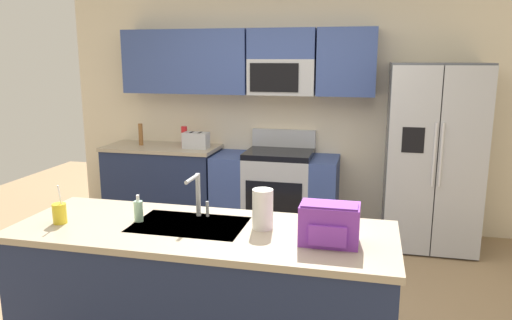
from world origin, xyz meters
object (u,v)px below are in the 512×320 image
at_px(refrigerator, 432,157).
at_px(paper_towel_roll, 263,209).
at_px(range_oven, 276,191).
at_px(drink_cup_yellow, 60,213).
at_px(bottle_red, 184,136).
at_px(pepper_mill, 141,134).
at_px(soap_dispenser, 138,211).
at_px(sink_faucet, 197,192).
at_px(backpack, 329,223).
at_px(toaster, 196,140).

distance_m(refrigerator, paper_towel_roll, 2.64).
bearing_deg(range_oven, drink_cup_yellow, -107.74).
bearing_deg(bottle_red, pepper_mill, -173.57).
height_order(range_oven, bottle_red, bottle_red).
relative_size(soap_dispenser, paper_towel_roll, 0.71).
height_order(range_oven, sink_faucet, sink_faucet).
bearing_deg(backpack, toaster, 124.04).
height_order(toaster, pepper_mill, pepper_mill).
relative_size(refrigerator, soap_dispenser, 10.88).
bearing_deg(range_oven, paper_towel_roll, -80.73).
relative_size(refrigerator, sink_faucet, 6.56).
height_order(toaster, backpack, backpack).
bearing_deg(paper_towel_roll, backpack, -20.52).
bearing_deg(toaster, backpack, -55.96).
bearing_deg(range_oven, sink_faucet, -91.29).
distance_m(range_oven, pepper_mill, 1.70).
distance_m(bottle_red, drink_cup_yellow, 2.69).
bearing_deg(toaster, soap_dispenser, -77.93).
bearing_deg(drink_cup_yellow, soap_dispenser, 17.63).
relative_size(toaster, drink_cup_yellow, 1.15).
bearing_deg(sink_faucet, drink_cup_yellow, -158.74).
xyz_separation_m(toaster, backpack, (1.70, -2.52, 0.03)).
bearing_deg(drink_cup_yellow, refrigerator, 46.16).
bearing_deg(soap_dispenser, paper_towel_roll, 4.06).
distance_m(pepper_mill, backpack, 3.51).
distance_m(refrigerator, pepper_mill, 3.21).
height_order(range_oven, soap_dispenser, range_oven).
bearing_deg(soap_dispenser, refrigerator, 50.34).
distance_m(sink_faucet, drink_cup_yellow, 0.85).
bearing_deg(range_oven, toaster, -176.66).
relative_size(toaster, bottle_red, 1.23).
bearing_deg(toaster, drink_cup_yellow, -88.59).
relative_size(bottle_red, drink_cup_yellow, 0.93).
xyz_separation_m(refrigerator, backpack, (-0.81, -2.50, 0.09)).
xyz_separation_m(toaster, pepper_mill, (-0.70, 0.05, 0.03)).
xyz_separation_m(range_oven, refrigerator, (1.61, -0.07, 0.48)).
distance_m(range_oven, paper_towel_roll, 2.52).
relative_size(soap_dispenser, backpack, 0.53).
relative_size(refrigerator, paper_towel_roll, 7.71).
xyz_separation_m(drink_cup_yellow, backpack, (1.64, 0.05, 0.05)).
distance_m(refrigerator, sink_faucet, 2.79).
height_order(soap_dispenser, paper_towel_roll, paper_towel_roll).
distance_m(pepper_mill, drink_cup_yellow, 2.72).
relative_size(toaster, backpack, 0.87).
bearing_deg(paper_towel_roll, bottle_red, 120.83).
distance_m(refrigerator, drink_cup_yellow, 3.53).
xyz_separation_m(soap_dispenser, paper_towel_roll, (0.78, 0.06, 0.05)).
distance_m(toaster, paper_towel_roll, 2.70).
xyz_separation_m(pepper_mill, paper_towel_roll, (1.99, -2.42, -0.01)).
bearing_deg(refrigerator, toaster, 179.56).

